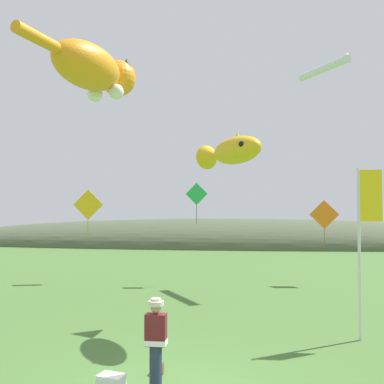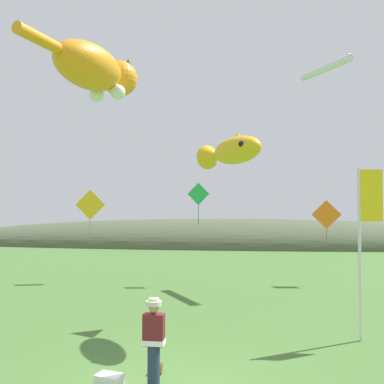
{
  "view_description": "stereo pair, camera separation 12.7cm",
  "coord_description": "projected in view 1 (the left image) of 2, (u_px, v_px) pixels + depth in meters",
  "views": [
    {
      "loc": [
        1.34,
        -8.14,
        3.49
      ],
      "look_at": [
        0.0,
        4.0,
        3.99
      ],
      "focal_mm": 40.0,
      "sensor_mm": 36.0,
      "label": 1
    },
    {
      "loc": [
        1.47,
        -8.12,
        3.49
      ],
      "look_at": [
        0.0,
        4.0,
        3.99
      ],
      "focal_mm": 40.0,
      "sensor_mm": 36.0,
      "label": 2
    }
  ],
  "objects": [
    {
      "name": "kite_diamond_gold",
      "position": [
        88.0,
        205.0,
        21.04
      ],
      "size": [
        1.5,
        0.07,
        2.4
      ],
      "color": "yellow"
    },
    {
      "name": "kite_spool",
      "position": [
        159.0,
        368.0,
        9.07
      ],
      "size": [
        0.17,
        0.25,
        0.25
      ],
      "color": "olive",
      "rests_on": "ground"
    },
    {
      "name": "festival_attendant",
      "position": [
        156.0,
        341.0,
        8.22
      ],
      "size": [
        0.43,
        0.3,
        1.77
      ],
      "color": "#232D47",
      "rests_on": "ground"
    },
    {
      "name": "distant_hill_ridge",
      "position": [
        226.0,
        245.0,
        41.76
      ],
      "size": [
        62.5,
        11.13,
        5.23
      ],
      "color": "#4C563D",
      "rests_on": "ground"
    },
    {
      "name": "festival_banner_pole",
      "position": [
        364.0,
        227.0,
        11.52
      ],
      "size": [
        0.66,
        0.08,
        4.62
      ],
      "color": "silver",
      "rests_on": "ground"
    },
    {
      "name": "picnic_cooler",
      "position": [
        111.0,
        384.0,
        8.09
      ],
      "size": [
        0.56,
        0.45,
        0.36
      ],
      "color": "white",
      "rests_on": "ground"
    },
    {
      "name": "kite_giant_cat",
      "position": [
        95.0,
        70.0,
        17.69
      ],
      "size": [
        2.9,
        6.79,
        2.11
      ],
      "color": "orange"
    },
    {
      "name": "kite_diamond_orange",
      "position": [
        324.0,
        215.0,
        20.37
      ],
      "size": [
        1.34,
        0.34,
        2.28
      ],
      "color": "orange"
    },
    {
      "name": "kite_fish_windsock",
      "position": [
        230.0,
        152.0,
        12.73
      ],
      "size": [
        2.27,
        2.95,
        0.91
      ],
      "color": "gold"
    },
    {
      "name": "kite_tube_streamer",
      "position": [
        323.0,
        69.0,
        20.68
      ],
      "size": [
        2.03,
        2.95,
        0.44
      ],
      "color": "white"
    },
    {
      "name": "kite_diamond_green",
      "position": [
        197.0,
        194.0,
        20.53
      ],
      "size": [
        1.08,
        0.18,
        1.99
      ],
      "color": "green"
    }
  ]
}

